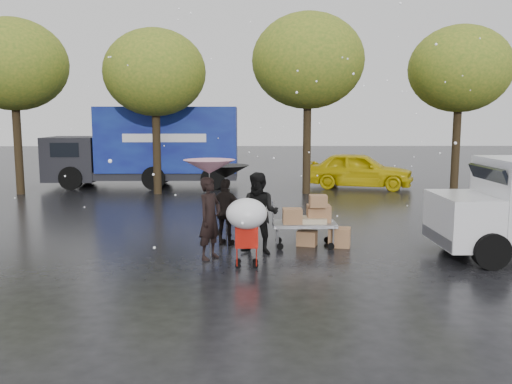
{
  "coord_description": "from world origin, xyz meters",
  "views": [
    {
      "loc": [
        0.18,
        -11.66,
        3.11
      ],
      "look_at": [
        0.34,
        1.0,
        1.33
      ],
      "focal_mm": 38.0,
      "sensor_mm": 36.0,
      "label": 1
    }
  ],
  "objects_px": {
    "shopping_cart": "(247,218)",
    "blue_truck": "(150,147)",
    "person_black": "(226,212)",
    "yellow_taxi": "(359,170)",
    "vendor_cart": "(308,217)",
    "person_pink": "(210,218)"
  },
  "relations": [
    {
      "from": "person_pink",
      "to": "blue_truck",
      "type": "distance_m",
      "value": 12.91
    },
    {
      "from": "shopping_cart",
      "to": "blue_truck",
      "type": "height_order",
      "value": "blue_truck"
    },
    {
      "from": "person_pink",
      "to": "vendor_cart",
      "type": "xyz_separation_m",
      "value": [
        2.26,
        1.08,
        -0.18
      ]
    },
    {
      "from": "person_pink",
      "to": "shopping_cart",
      "type": "relative_size",
      "value": 1.23
    },
    {
      "from": "shopping_cart",
      "to": "person_black",
      "type": "bearing_deg",
      "value": 103.71
    },
    {
      "from": "shopping_cart",
      "to": "blue_truck",
      "type": "xyz_separation_m",
      "value": [
        -4.32,
        13.17,
        0.69
      ]
    },
    {
      "from": "shopping_cart",
      "to": "blue_truck",
      "type": "bearing_deg",
      "value": 108.17
    },
    {
      "from": "person_pink",
      "to": "yellow_taxi",
      "type": "relative_size",
      "value": 0.39
    },
    {
      "from": "vendor_cart",
      "to": "yellow_taxi",
      "type": "height_order",
      "value": "yellow_taxi"
    },
    {
      "from": "person_pink",
      "to": "shopping_cart",
      "type": "bearing_deg",
      "value": -101.69
    },
    {
      "from": "person_black",
      "to": "yellow_taxi",
      "type": "distance_m",
      "value": 11.73
    },
    {
      "from": "person_black",
      "to": "vendor_cart",
      "type": "height_order",
      "value": "person_black"
    },
    {
      "from": "vendor_cart",
      "to": "shopping_cart",
      "type": "xyz_separation_m",
      "value": [
        -1.46,
        -1.86,
        0.34
      ]
    },
    {
      "from": "person_black",
      "to": "vendor_cart",
      "type": "relative_size",
      "value": 1.06
    },
    {
      "from": "blue_truck",
      "to": "yellow_taxi",
      "type": "relative_size",
      "value": 1.81
    },
    {
      "from": "person_black",
      "to": "yellow_taxi",
      "type": "xyz_separation_m",
      "value": [
        5.33,
        10.45,
        -0.03
      ]
    },
    {
      "from": "person_pink",
      "to": "shopping_cart",
      "type": "xyz_separation_m",
      "value": [
        0.8,
        -0.77,
        0.16
      ]
    },
    {
      "from": "shopping_cart",
      "to": "yellow_taxi",
      "type": "bearing_deg",
      "value": 68.93
    },
    {
      "from": "shopping_cart",
      "to": "blue_truck",
      "type": "distance_m",
      "value": 13.88
    },
    {
      "from": "vendor_cart",
      "to": "blue_truck",
      "type": "distance_m",
      "value": 12.75
    },
    {
      "from": "person_black",
      "to": "vendor_cart",
      "type": "xyz_separation_m",
      "value": [
        1.96,
        -0.21,
        -0.08
      ]
    },
    {
      "from": "person_pink",
      "to": "vendor_cart",
      "type": "height_order",
      "value": "person_pink"
    }
  ]
}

